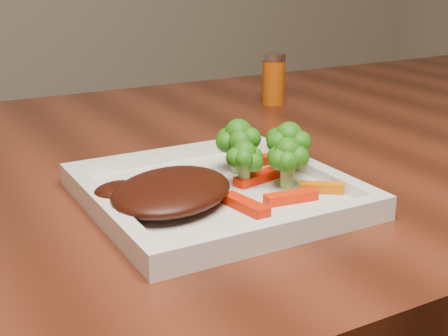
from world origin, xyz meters
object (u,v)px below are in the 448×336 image
dining_table (343,325)px  spice_shaker (274,79)px  steak (172,191)px  plate (216,196)px

dining_table → spice_shaker: 0.46m
dining_table → spice_shaker: size_ratio=17.39×
steak → plate: bearing=11.4°
plate → spice_shaker: (0.32, 0.37, 0.04)m
dining_table → spice_shaker: bearing=101.8°
plate → dining_table: bearing=27.1°
steak → spice_shaker: 0.54m
dining_table → plate: plate is taller
plate → spice_shaker: spice_shaker is taller
steak → spice_shaker: spice_shaker is taller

